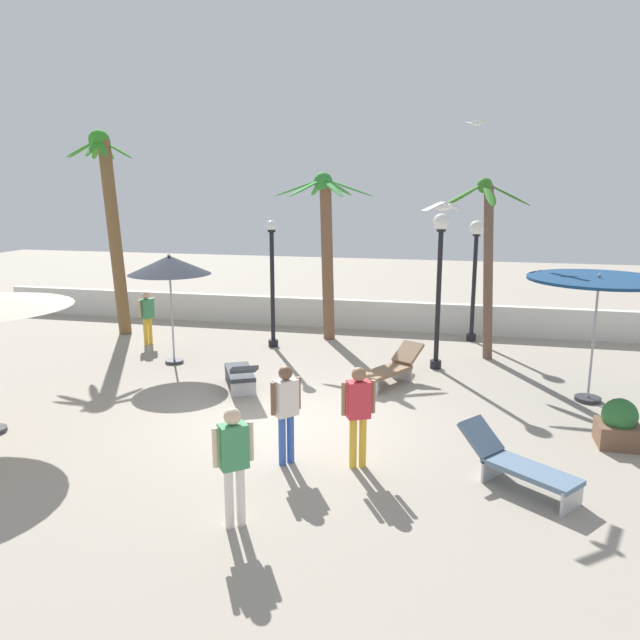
{
  "coord_description": "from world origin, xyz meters",
  "views": [
    {
      "loc": [
        3.17,
        -10.8,
        4.44
      ],
      "look_at": [
        0.0,
        2.9,
        1.4
      ],
      "focal_mm": 34.58,
      "sensor_mm": 36.0,
      "label": 1
    }
  ],
  "objects_px": {
    "palm_tree_1": "(487,247)",
    "guest_2": "(147,313)",
    "guest_0": "(286,405)",
    "patio_umbrella_2": "(169,266)",
    "palm_tree_2": "(111,213)",
    "seagull_0": "(477,123)",
    "planter": "(619,424)",
    "patio_umbrella_0": "(599,286)",
    "guest_1": "(358,407)",
    "palm_tree_0": "(326,236)",
    "lounge_chair_1": "(241,373)",
    "lounge_chair_2": "(392,367)",
    "lounge_chair_0": "(517,463)",
    "lamp_post_1": "(272,280)",
    "lamp_post_2": "(440,269)",
    "lamp_post_0": "(475,261)",
    "guest_3": "(234,455)",
    "seagull_1": "(444,207)"
  },
  "relations": [
    {
      "from": "palm_tree_2",
      "to": "seagull_0",
      "type": "distance_m",
      "value": 10.78
    },
    {
      "from": "patio_umbrella_2",
      "to": "lamp_post_1",
      "type": "bearing_deg",
      "value": 47.44
    },
    {
      "from": "lamp_post_0",
      "to": "seagull_0",
      "type": "xyz_separation_m",
      "value": [
        -0.15,
        -1.26,
        3.7
      ]
    },
    {
      "from": "palm_tree_2",
      "to": "lamp_post_1",
      "type": "xyz_separation_m",
      "value": [
        5.17,
        -0.51,
        -1.78
      ]
    },
    {
      "from": "patio_umbrella_2",
      "to": "guest_0",
      "type": "bearing_deg",
      "value": -48.48
    },
    {
      "from": "lounge_chair_1",
      "to": "lounge_chair_2",
      "type": "height_order",
      "value": "lounge_chair_2"
    },
    {
      "from": "lamp_post_1",
      "to": "seagull_0",
      "type": "distance_m",
      "value": 6.8
    },
    {
      "from": "patio_umbrella_0",
      "to": "guest_3",
      "type": "relative_size",
      "value": 1.7
    },
    {
      "from": "patio_umbrella_0",
      "to": "patio_umbrella_2",
      "type": "xyz_separation_m",
      "value": [
        -9.86,
        0.68,
        0.04
      ]
    },
    {
      "from": "patio_umbrella_2",
      "to": "palm_tree_2",
      "type": "bearing_deg",
      "value": 139.85
    },
    {
      "from": "lounge_chair_2",
      "to": "guest_1",
      "type": "distance_m",
      "value": 4.48
    },
    {
      "from": "patio_umbrella_0",
      "to": "palm_tree_0",
      "type": "bearing_deg",
      "value": 148.03
    },
    {
      "from": "lounge_chair_2",
      "to": "guest_2",
      "type": "distance_m",
      "value": 7.54
    },
    {
      "from": "guest_0",
      "to": "guest_3",
      "type": "distance_m",
      "value": 1.99
    },
    {
      "from": "patio_umbrella_2",
      "to": "planter",
      "type": "height_order",
      "value": "patio_umbrella_2"
    },
    {
      "from": "guest_1",
      "to": "palm_tree_1",
      "type": "bearing_deg",
      "value": 73.72
    },
    {
      "from": "palm_tree_2",
      "to": "guest_1",
      "type": "xyz_separation_m",
      "value": [
        8.8,
        -7.59,
        -2.66
      ]
    },
    {
      "from": "lounge_chair_0",
      "to": "lounge_chair_1",
      "type": "xyz_separation_m",
      "value": [
        -5.62,
        3.38,
        0.01
      ]
    },
    {
      "from": "guest_1",
      "to": "guest_2",
      "type": "bearing_deg",
      "value": 138.01
    },
    {
      "from": "lounge_chair_1",
      "to": "patio_umbrella_2",
      "type": "bearing_deg",
      "value": 145.52
    },
    {
      "from": "palm_tree_0",
      "to": "lounge_chair_1",
      "type": "xyz_separation_m",
      "value": [
        -0.8,
        -5.13,
        -2.64
      ]
    },
    {
      "from": "palm_tree_2",
      "to": "guest_0",
      "type": "xyz_separation_m",
      "value": [
        7.64,
        -7.73,
        -2.67
      ]
    },
    {
      "from": "palm_tree_1",
      "to": "patio_umbrella_2",
      "type": "bearing_deg",
      "value": -163.61
    },
    {
      "from": "guest_1",
      "to": "seagull_0",
      "type": "distance_m",
      "value": 9.43
    },
    {
      "from": "palm_tree_1",
      "to": "guest_0",
      "type": "relative_size",
      "value": 2.81
    },
    {
      "from": "lamp_post_2",
      "to": "lamp_post_1",
      "type": "bearing_deg",
      "value": 166.04
    },
    {
      "from": "patio_umbrella_0",
      "to": "lounge_chair_0",
      "type": "xyz_separation_m",
      "value": [
        -1.8,
        -4.38,
        -2.08
      ]
    },
    {
      "from": "lounge_chair_2",
      "to": "guest_3",
      "type": "bearing_deg",
      "value": -101.48
    },
    {
      "from": "lounge_chair_1",
      "to": "patio_umbrella_0",
      "type": "bearing_deg",
      "value": 7.69
    },
    {
      "from": "palm_tree_1",
      "to": "guest_2",
      "type": "distance_m",
      "value": 9.53
    },
    {
      "from": "palm_tree_0",
      "to": "planter",
      "type": "height_order",
      "value": "palm_tree_0"
    },
    {
      "from": "palm_tree_2",
      "to": "guest_1",
      "type": "height_order",
      "value": "palm_tree_2"
    },
    {
      "from": "guest_1",
      "to": "guest_2",
      "type": "xyz_separation_m",
      "value": [
        -7.2,
        6.48,
        -0.09
      ]
    },
    {
      "from": "patio_umbrella_2",
      "to": "guest_1",
      "type": "distance_m",
      "value": 7.61
    },
    {
      "from": "patio_umbrella_0",
      "to": "guest_1",
      "type": "height_order",
      "value": "patio_umbrella_0"
    },
    {
      "from": "guest_0",
      "to": "patio_umbrella_2",
      "type": "bearing_deg",
      "value": 131.52
    },
    {
      "from": "palm_tree_2",
      "to": "lounge_chair_0",
      "type": "distance_m",
      "value": 14.03
    },
    {
      "from": "planter",
      "to": "guest_1",
      "type": "bearing_deg",
      "value": -156.41
    },
    {
      "from": "lounge_chair_0",
      "to": "planter",
      "type": "relative_size",
      "value": 2.15
    },
    {
      "from": "lamp_post_2",
      "to": "seagull_1",
      "type": "relative_size",
      "value": 3.6
    },
    {
      "from": "lamp_post_2",
      "to": "palm_tree_0",
      "type": "bearing_deg",
      "value": 144.16
    },
    {
      "from": "guest_2",
      "to": "seagull_0",
      "type": "bearing_deg",
      "value": 8.41
    },
    {
      "from": "lamp_post_1",
      "to": "guest_1",
      "type": "relative_size",
      "value": 2.12
    },
    {
      "from": "patio_umbrella_2",
      "to": "seagull_0",
      "type": "height_order",
      "value": "seagull_0"
    },
    {
      "from": "lamp_post_1",
      "to": "guest_1",
      "type": "xyz_separation_m",
      "value": [
        3.62,
        -7.08,
        -0.88
      ]
    },
    {
      "from": "lamp_post_0",
      "to": "guest_1",
      "type": "height_order",
      "value": "lamp_post_0"
    },
    {
      "from": "lamp_post_0",
      "to": "seagull_0",
      "type": "relative_size",
      "value": 3.19
    },
    {
      "from": "lounge_chair_2",
      "to": "lamp_post_2",
      "type": "bearing_deg",
      "value": 58.09
    },
    {
      "from": "lamp_post_1",
      "to": "lounge_chair_2",
      "type": "xyz_separation_m",
      "value": [
        3.67,
        -2.64,
        -1.5
      ]
    },
    {
      "from": "palm_tree_1",
      "to": "guest_2",
      "type": "bearing_deg",
      "value": -175.69
    }
  ]
}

